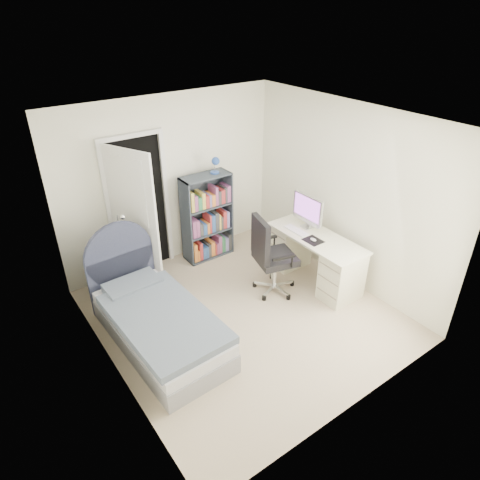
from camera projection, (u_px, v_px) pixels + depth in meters
room_shell at (244, 229)px, 4.95m from camera, size 3.50×3.70×2.60m
door at (135, 214)px, 5.78m from camera, size 0.92×0.77×2.06m
bed at (156, 320)px, 5.04m from camera, size 1.00×2.00×1.21m
nightstand at (110, 264)px, 5.96m from camera, size 0.36×0.36×0.54m
floor_lamp at (126, 264)px, 5.68m from camera, size 0.18×0.18×1.24m
bookcase at (208, 220)px, 6.55m from camera, size 0.75×0.32×1.60m
desk at (314, 256)px, 6.06m from camera, size 0.59×1.46×1.20m
office_chair at (270, 253)px, 5.69m from camera, size 0.63×0.65×1.15m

